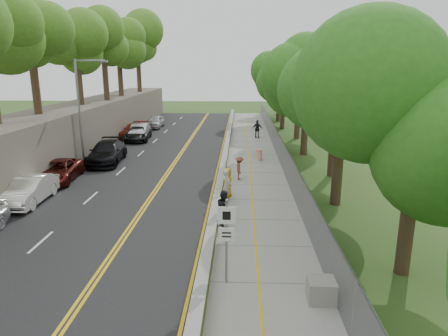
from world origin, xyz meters
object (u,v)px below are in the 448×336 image
car_2 (58,171)px  concrete_block (325,290)px  streetlight (82,105)px  car_1 (30,190)px  painter_0 (227,182)px  signpost (227,233)px  construction_barrel (259,155)px  person_far (257,129)px

car_2 → concrete_block: bearing=-47.3°
streetlight → car_2: size_ratio=1.59×
car_1 → painter_0: 11.09m
signpost → painter_0: size_ratio=1.79×
streetlight → construction_barrel: streetlight is taller
streetlight → painter_0: streetlight is taller
signpost → painter_0: bearing=91.8°
construction_barrel → car_1: car_1 is taller
signpost → person_far: 29.20m
signpost → car_1: signpost is taller
car_2 → person_far: bearing=44.9°
car_1 → car_2: car_1 is taller
signpost → painter_0: 9.60m
streetlight → car_2: bearing=-91.7°
car_1 → person_far: bearing=55.4°
car_2 → painter_0: (11.35, -2.80, 0.18)m
car_1 → painter_0: size_ratio=2.61×
painter_0 → car_2: bearing=91.7°
car_1 → painter_0: painter_0 is taller
streetlight → painter_0: 13.98m
car_1 → painter_0: bearing=5.9°
streetlight → construction_barrel: (13.46, 2.00, -4.16)m
signpost → car_2: signpost is taller
car_1 → car_2: (-0.37, 4.31, -0.05)m
streetlight → construction_barrel: size_ratio=9.22×
signpost → person_far: signpost is taller
car_2 → streetlight: bearing=82.8°
construction_barrel → car_2: size_ratio=0.17×
construction_barrel → streetlight: bearing=-171.5°
construction_barrel → concrete_block: (1.30, -20.00, -0.06)m
painter_0 → person_far: (2.52, 19.57, 0.07)m
car_2 → painter_0: 11.69m
car_2 → painter_0: size_ratio=2.90×
construction_barrel → car_1: 17.20m
construction_barrel → car_2: 15.16m
concrete_block → signpost: bearing=163.1°
person_far → streetlight: bearing=57.7°
concrete_block → person_far: 30.11m
streetlight → concrete_block: 23.66m
signpost → concrete_block: signpost is taller
concrete_block → painter_0: size_ratio=0.65×
signpost → person_far: (2.22, 29.10, -0.97)m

